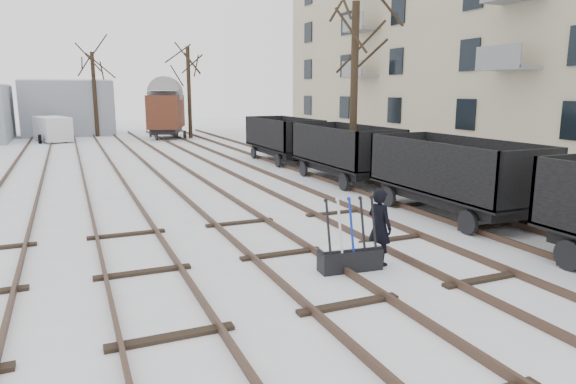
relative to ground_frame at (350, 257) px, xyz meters
The scene contains 14 objects.
ground 1.83m from the ground_frame, 120.61° to the right, with size 120.00×120.00×0.00m, color white.
tracks 12.16m from the ground_frame, 94.33° to the left, with size 13.90×52.00×0.16m.
apartment_block 24.03m from the ground_frame, 33.18° to the left, with size 10.12×45.00×16.10m.
shed_right 38.81m from the ground_frame, 97.29° to the left, with size 7.00×6.00×4.50m.
ground_frame is the anchor object (origin of this frame).
worker 0.92m from the ground_frame, ahead, with size 0.59×0.39×1.62m, color black.
freight_wagon_b 5.87m from the ground_frame, 29.59° to the left, with size 2.19×5.48×2.24m.
freight_wagon_c 10.60m from the ground_frame, 61.31° to the left, with size 2.19×5.48×2.24m.
freight_wagon_d 16.50m from the ground_frame, 72.05° to the left, with size 2.19×5.48×2.24m.
box_van_wagon 31.84m from the ground_frame, 86.37° to the left, with size 3.87×5.32×3.65m.
panel_van 32.77m from the ground_frame, 100.68° to the left, with size 2.73×4.35×1.78m.
tree_near 11.26m from the ground_frame, 59.60° to the left, with size 0.30×0.30×6.98m, color black.
tree_far_left 35.61m from the ground_frame, 94.67° to the left, with size 0.30×0.30×6.60m, color black.
tree_far_right 31.42m from the ground_frame, 83.21° to the left, with size 0.30×0.30×6.90m, color black.
Camera 1 is at (-4.18, -7.12, 3.60)m, focal length 32.00 mm.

